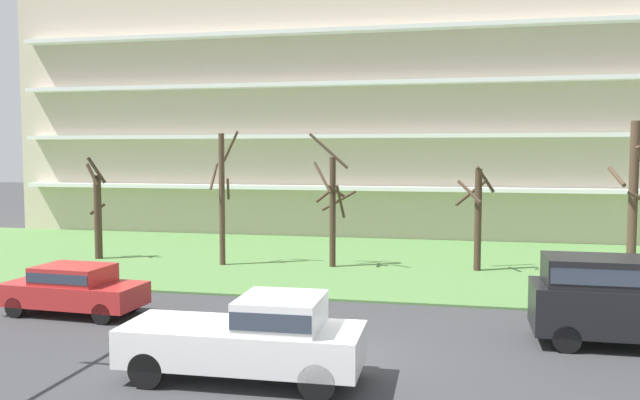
{
  "coord_description": "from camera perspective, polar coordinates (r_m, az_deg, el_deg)",
  "views": [
    {
      "loc": [
        2.99,
        -15.58,
        5.14
      ],
      "look_at": [
        -1.6,
        6.0,
        3.49
      ],
      "focal_mm": 36.37,
      "sensor_mm": 36.0,
      "label": 1
    }
  ],
  "objects": [
    {
      "name": "apartment_building",
      "position": [
        44.09,
        8.18,
        7.37
      ],
      "size": [
        49.98,
        13.64,
        15.1
      ],
      "color": "beige",
      "rests_on": "ground"
    },
    {
      "name": "van_black_center_left",
      "position": [
        19.03,
        26.02,
        -7.51
      ],
      "size": [
        5.21,
        2.03,
        2.36
      ],
      "rotation": [
        0.0,
        0.0,
        3.13
      ],
      "color": "black",
      "rests_on": "ground"
    },
    {
      "name": "sedan_red_near_left",
      "position": [
        22.0,
        -20.83,
        -7.19
      ],
      "size": [
        4.49,
        2.04,
        1.57
      ],
      "rotation": [
        0.0,
        0.0,
        3.09
      ],
      "color": "#B22828",
      "rests_on": "ground"
    },
    {
      "name": "tree_left",
      "position": [
        29.18,
        -8.6,
        0.32
      ],
      "size": [
        1.22,
        1.2,
        6.07
      ],
      "color": "#4C3828",
      "rests_on": "ground"
    },
    {
      "name": "ground",
      "position": [
        16.68,
        1.13,
        -13.68
      ],
      "size": [
        160.0,
        160.0,
        0.0
      ],
      "primitive_type": "plane",
      "color": "#38383A"
    },
    {
      "name": "tree_far_right",
      "position": [
        27.54,
        25.83,
        -0.03
      ],
      "size": [
        1.6,
        1.38,
        6.31
      ],
      "color": "#4C3828",
      "rests_on": "ground"
    },
    {
      "name": "pickup_white_center_right",
      "position": [
        14.88,
        -5.95,
        -11.84
      ],
      "size": [
        5.43,
        2.09,
        1.95
      ],
      "rotation": [
        0.0,
        0.0,
        0.02
      ],
      "color": "white",
      "rests_on": "ground"
    },
    {
      "name": "tree_center",
      "position": [
        28.35,
        1.1,
        -0.44
      ],
      "size": [
        1.82,
        1.87,
        5.94
      ],
      "color": "#423023",
      "rests_on": "ground"
    },
    {
      "name": "tree_far_left",
      "position": [
        32.32,
        -18.98,
        -1.06
      ],
      "size": [
        1.13,
        1.15,
        4.91
      ],
      "color": "#423023",
      "rests_on": "ground"
    },
    {
      "name": "tree_right",
      "position": [
        28.29,
        13.68,
        -1.31
      ],
      "size": [
        1.68,
        1.9,
        4.55
      ],
      "color": "#423023",
      "rests_on": "ground"
    },
    {
      "name": "grass_lawn_strip",
      "position": [
        30.17,
        6.19,
        -5.48
      ],
      "size": [
        80.0,
        16.0,
        0.08
      ],
      "primitive_type": "cube",
      "color": "#547F42",
      "rests_on": "ground"
    }
  ]
}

